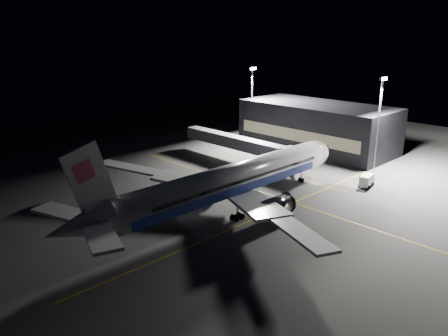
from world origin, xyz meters
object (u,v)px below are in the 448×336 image
baggage_tug (153,196)px  safety_cone_a (205,202)px  safety_cone_c (149,197)px  jet_bridge (243,144)px  safety_cone_b (213,183)px  airliner (227,182)px  floodlight_mast_south (379,115)px  floodlight_mast_north (252,98)px  service_truck (367,180)px

baggage_tug → safety_cone_a: baggage_tug is taller
safety_cone_a → safety_cone_c: size_ratio=1.10×
jet_bridge → safety_cone_b: (-16.00, -6.53, -4.25)m
airliner → floodlight_mast_south: (41.08, -6.01, 7.21)m
floodlight_mast_north → floodlight_mast_south: (0.00, -38.00, 0.00)m
airliner → jet_bridge: size_ratio=1.79×
baggage_tug → safety_cone_c: (-0.28, 1.08, -0.49)m
floodlight_mast_north → baggage_tug: bearing=-158.2°
jet_bridge → safety_cone_b: 17.80m
jet_bridge → safety_cone_a: jet_bridge is taller
jet_bridge → service_truck: (6.01, -28.86, -3.28)m
baggage_tug → safety_cone_c: baggage_tug is taller
floodlight_mast_north → safety_cone_a: bearing=-147.0°
safety_cone_b → floodlight_mast_south: bearing=-27.3°
baggage_tug → jet_bridge: bearing=-0.9°
floodlight_mast_south → baggage_tug: bearing=158.4°
safety_cone_a → safety_cone_c: (-5.97, 9.28, -0.03)m
service_truck → safety_cone_c: (-36.01, 24.80, -1.01)m
service_truck → floodlight_mast_north: bearing=64.4°
floodlight_mast_south → safety_cone_a: size_ratio=31.83×
floodlight_mast_south → service_truck: bearing=-158.2°
floodlight_mast_south → safety_cone_c: floodlight_mast_south is taller
jet_bridge → safety_cone_c: bearing=-172.3°
floodlight_mast_south → safety_cone_c: 53.39m
floodlight_mast_south → service_truck: (-11.99, -4.79, -11.07)m
airliner → jet_bridge: (23.08, 18.06, -0.58)m
jet_bridge → service_truck: size_ratio=6.85×
floodlight_mast_north → safety_cone_c: 52.66m
baggage_tug → safety_cone_c: 1.22m
safety_cone_c → service_truck: bearing=-34.6°
safety_cone_c → floodlight_mast_north: bearing=20.5°
airliner → safety_cone_a: size_ratio=94.54×
airliner → safety_cone_a: bearing=101.5°
safety_cone_b → floodlight_mast_north: bearing=31.0°
airliner → safety_cone_b: airliner is taller
airliner → floodlight_mast_north: size_ratio=2.97×
airliner → safety_cone_c: (-6.92, 14.00, -4.87)m
airliner → safety_cone_b: 14.36m
service_truck → safety_cone_b: 31.37m
floodlight_mast_north → baggage_tug: 52.68m
airliner → jet_bridge: 29.31m
floodlight_mast_south → service_truck: 17.00m
airliner → safety_cone_a: airliner is taller
safety_cone_a → safety_cone_b: safety_cone_b is taller
jet_bridge → floodlight_mast_south: floodlight_mast_south is taller
floodlight_mast_south → safety_cone_a: floodlight_mast_south is taller
floodlight_mast_south → safety_cone_b: 40.11m
airliner → safety_cone_c: size_ratio=104.22×
baggage_tug → safety_cone_b: (13.72, -1.39, -0.46)m
safety_cone_a → floodlight_mast_south: bearing=-14.3°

